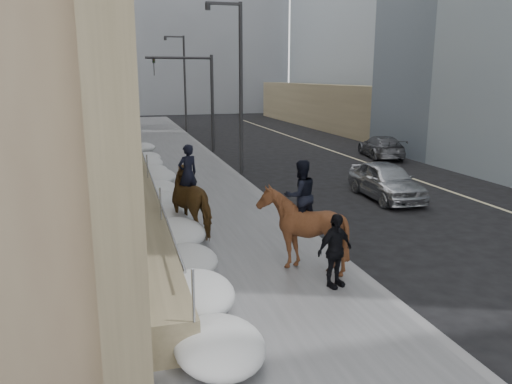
{
  "coord_description": "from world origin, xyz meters",
  "views": [
    {
      "loc": [
        -2.78,
        -9.27,
        4.71
      ],
      "look_at": [
        0.67,
        3.23,
        1.7
      ],
      "focal_mm": 35.0,
      "sensor_mm": 36.0,
      "label": 1
    }
  ],
  "objects_px": {
    "mounted_horse_right": "(301,224)",
    "car_grey": "(381,147)",
    "pedestrian": "(335,251)",
    "car_silver": "(386,180)",
    "mounted_horse_left": "(195,198)"
  },
  "relations": [
    {
      "from": "mounted_horse_left",
      "to": "mounted_horse_right",
      "type": "relative_size",
      "value": 0.99
    },
    {
      "from": "car_silver",
      "to": "car_grey",
      "type": "bearing_deg",
      "value": 64.87
    },
    {
      "from": "mounted_horse_left",
      "to": "pedestrian",
      "type": "height_order",
      "value": "mounted_horse_left"
    },
    {
      "from": "mounted_horse_right",
      "to": "car_silver",
      "type": "height_order",
      "value": "mounted_horse_right"
    },
    {
      "from": "mounted_horse_right",
      "to": "pedestrian",
      "type": "relative_size",
      "value": 1.59
    },
    {
      "from": "pedestrian",
      "to": "car_grey",
      "type": "distance_m",
      "value": 19.75
    },
    {
      "from": "mounted_horse_left",
      "to": "car_grey",
      "type": "distance_m",
      "value": 17.58
    },
    {
      "from": "mounted_horse_right",
      "to": "car_grey",
      "type": "distance_m",
      "value": 18.94
    },
    {
      "from": "car_silver",
      "to": "mounted_horse_right",
      "type": "bearing_deg",
      "value": -130.03
    },
    {
      "from": "mounted_horse_right",
      "to": "car_silver",
      "type": "relative_size",
      "value": 0.63
    },
    {
      "from": "car_silver",
      "to": "car_grey",
      "type": "height_order",
      "value": "car_silver"
    },
    {
      "from": "mounted_horse_right",
      "to": "car_grey",
      "type": "height_order",
      "value": "mounted_horse_right"
    },
    {
      "from": "mounted_horse_left",
      "to": "mounted_horse_right",
      "type": "height_order",
      "value": "mounted_horse_right"
    },
    {
      "from": "car_grey",
      "to": "mounted_horse_right",
      "type": "bearing_deg",
      "value": 66.43
    },
    {
      "from": "pedestrian",
      "to": "car_silver",
      "type": "bearing_deg",
      "value": 32.59
    }
  ]
}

